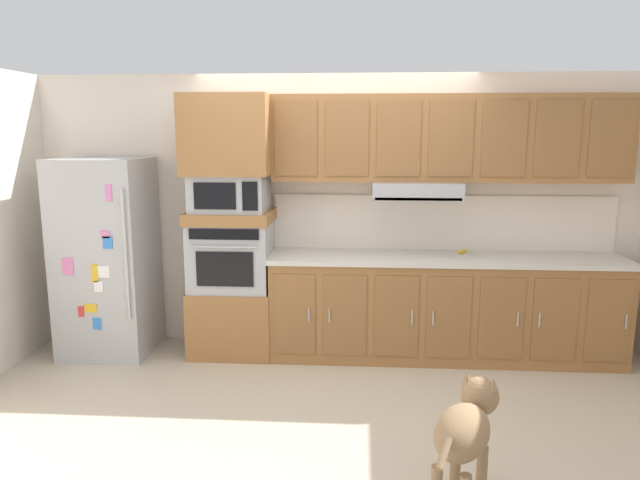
# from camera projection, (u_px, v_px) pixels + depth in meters

# --- Properties ---
(ground_plane) EXTENTS (9.60, 9.60, 0.00)m
(ground_plane) POSITION_uv_depth(u_px,v_px,m) (329.00, 388.00, 4.57)
(ground_plane) COLOR beige
(back_kitchen_wall) EXTENTS (6.20, 0.12, 2.50)m
(back_kitchen_wall) POSITION_uv_depth(u_px,v_px,m) (336.00, 212.00, 5.43)
(back_kitchen_wall) COLOR silver
(back_kitchen_wall) RESTS_ON ground
(refrigerator) EXTENTS (0.76, 0.73, 1.76)m
(refrigerator) POSITION_uv_depth(u_px,v_px,m) (107.00, 257.00, 5.21)
(refrigerator) COLOR #ADADB2
(refrigerator) RESTS_ON ground
(oven_base_cabinet) EXTENTS (0.74, 0.62, 0.60)m
(oven_base_cabinet) POSITION_uv_depth(u_px,v_px,m) (234.00, 319.00, 5.31)
(oven_base_cabinet) COLOR #996638
(oven_base_cabinet) RESTS_ON ground
(built_in_oven) EXTENTS (0.70, 0.62, 0.60)m
(built_in_oven) POSITION_uv_depth(u_px,v_px,m) (232.00, 255.00, 5.20)
(built_in_oven) COLOR #A8AAAF
(built_in_oven) RESTS_ON oven_base_cabinet
(appliance_mid_shelf) EXTENTS (0.74, 0.62, 0.10)m
(appliance_mid_shelf) POSITION_uv_depth(u_px,v_px,m) (231.00, 216.00, 5.14)
(appliance_mid_shelf) COLOR #996638
(appliance_mid_shelf) RESTS_ON built_in_oven
(microwave) EXTENTS (0.64, 0.54, 0.32)m
(microwave) POSITION_uv_depth(u_px,v_px,m) (230.00, 193.00, 5.10)
(microwave) COLOR #A8AAAF
(microwave) RESTS_ON appliance_mid_shelf
(appliance_upper_cabinet) EXTENTS (0.74, 0.62, 0.68)m
(appliance_upper_cabinet) POSITION_uv_depth(u_px,v_px,m) (229.00, 135.00, 5.01)
(appliance_upper_cabinet) COLOR #996638
(appliance_upper_cabinet) RESTS_ON microwave
(lower_cabinet_run) EXTENTS (3.04, 0.63, 0.88)m
(lower_cabinet_run) POSITION_uv_depth(u_px,v_px,m) (443.00, 309.00, 5.16)
(lower_cabinet_run) COLOR #996638
(lower_cabinet_run) RESTS_ON ground
(countertop_slab) EXTENTS (3.08, 0.64, 0.04)m
(countertop_slab) POSITION_uv_depth(u_px,v_px,m) (445.00, 258.00, 5.08)
(countertop_slab) COLOR beige
(countertop_slab) RESTS_ON lower_cabinet_run
(backsplash_panel) EXTENTS (3.08, 0.02, 0.50)m
(backsplash_panel) POSITION_uv_depth(u_px,v_px,m) (442.00, 223.00, 5.31)
(backsplash_panel) COLOR white
(backsplash_panel) RESTS_ON countertop_slab
(upper_cabinet_with_hood) EXTENTS (3.04, 0.48, 0.88)m
(upper_cabinet_with_hood) POSITION_uv_depth(u_px,v_px,m) (446.00, 142.00, 5.01)
(upper_cabinet_with_hood) COLOR #996638
(upper_cabinet_with_hood) RESTS_ON backsplash_panel
(screwdriver) EXTENTS (0.17, 0.17, 0.03)m
(screwdriver) POSITION_uv_depth(u_px,v_px,m) (463.00, 252.00, 5.18)
(screwdriver) COLOR yellow
(screwdriver) RESTS_ON countertop_slab
(dog) EXTENTS (0.47, 0.78, 0.66)m
(dog) POSITION_uv_depth(u_px,v_px,m) (466.00, 428.00, 3.07)
(dog) COLOR #997551
(dog) RESTS_ON ground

